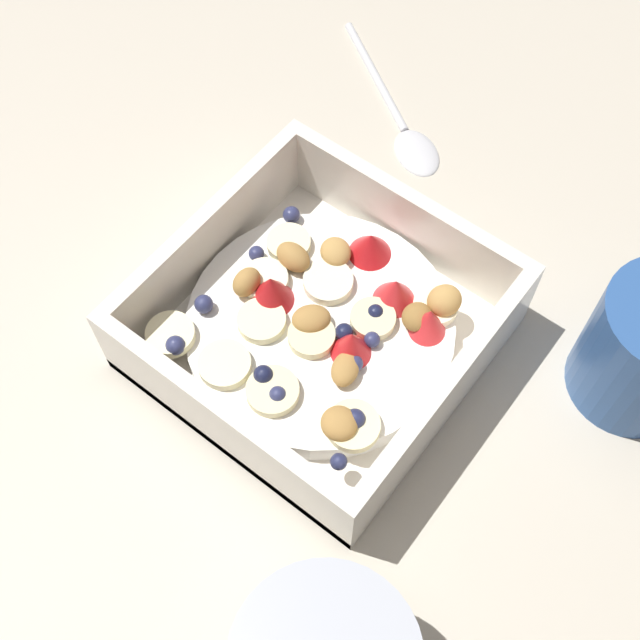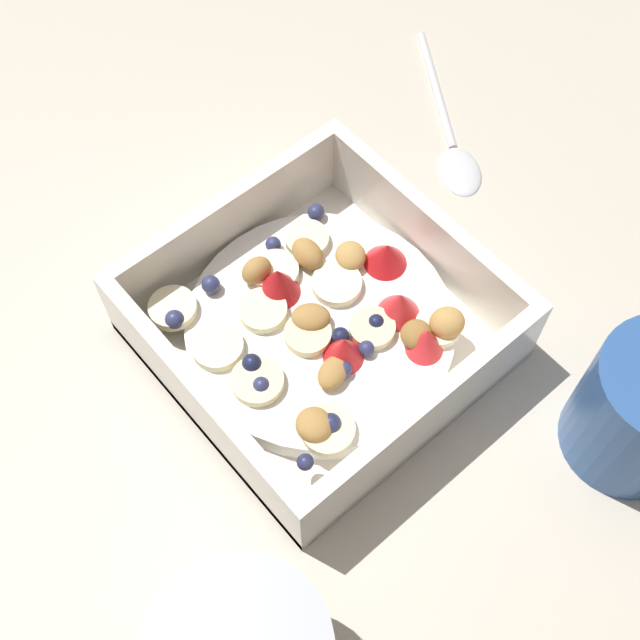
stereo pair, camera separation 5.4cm
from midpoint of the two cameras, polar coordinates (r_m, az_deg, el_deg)
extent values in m
plane|color=beige|center=(0.56, 5.00, -2.20)|extent=(2.40, 2.40, 0.00)
cube|color=white|center=(0.56, 2.74, -1.51)|extent=(0.20, 0.20, 0.01)
cube|color=white|center=(0.57, -3.49, 6.11)|extent=(0.20, 0.01, 0.07)
cube|color=white|center=(0.51, 10.02, -7.12)|extent=(0.20, 0.01, 0.07)
cube|color=white|center=(0.57, 9.87, 5.22)|extent=(0.01, 0.18, 0.07)
cube|color=white|center=(0.51, -5.08, -6.16)|extent=(0.01, 0.18, 0.07)
cylinder|color=white|center=(0.55, 2.80, -0.85)|extent=(0.17, 0.17, 0.02)
cylinder|color=beige|center=(0.54, 6.42, -0.82)|extent=(0.04, 0.04, 0.01)
cylinder|color=#F7EFC6|center=(0.55, -0.29, 3.09)|extent=(0.04, 0.04, 0.01)
cylinder|color=beige|center=(0.53, 2.05, -1.24)|extent=(0.03, 0.03, 0.01)
cylinder|color=#F7EFC6|center=(0.54, 10.80, -0.72)|extent=(0.04, 0.04, 0.01)
cylinder|color=#F4EAB7|center=(0.54, -7.22, 0.56)|extent=(0.04, 0.04, 0.01)
cylinder|color=#F4EAB7|center=(0.53, -4.11, -2.07)|extent=(0.04, 0.04, 0.01)
cylinder|color=beige|center=(0.50, 3.61, -7.73)|extent=(0.04, 0.04, 0.01)
cylinder|color=beige|center=(0.52, -1.32, -4.43)|extent=(0.05, 0.05, 0.01)
cylinder|color=#F4EAB7|center=(0.54, -1.07, 0.39)|extent=(0.04, 0.04, 0.01)
cylinder|color=#F4EAB7|center=(0.57, 1.81, 5.25)|extent=(0.04, 0.04, 0.01)
cylinder|color=#F7EFC6|center=(0.55, 3.93, 2.22)|extent=(0.04, 0.04, 0.01)
cone|color=red|center=(0.52, 4.59, -2.22)|extent=(0.03, 0.03, 0.02)
cone|color=red|center=(0.56, 7.27, 4.21)|extent=(0.03, 0.03, 0.02)
cone|color=red|center=(0.54, -0.05, 2.38)|extent=(0.04, 0.04, 0.03)
cone|color=red|center=(0.53, 10.12, -1.61)|extent=(0.03, 0.03, 0.02)
cone|color=red|center=(0.54, 8.26, 0.81)|extent=(0.04, 0.04, 0.02)
sphere|color=navy|center=(0.58, 2.38, 7.12)|extent=(0.01, 0.01, 0.01)
sphere|color=navy|center=(0.53, 6.07, -2.19)|extent=(0.01, 0.01, 0.01)
sphere|color=#23284C|center=(0.49, 2.12, -9.91)|extent=(0.01, 0.01, 0.01)
sphere|color=navy|center=(0.54, -7.07, -0.21)|extent=(0.01, 0.01, 0.01)
sphere|color=#191E3D|center=(0.52, -1.73, -3.22)|extent=(0.01, 0.01, 0.01)
sphere|color=navy|center=(0.51, -1.04, -4.73)|extent=(0.01, 0.01, 0.01)
sphere|color=#23284C|center=(0.50, 3.80, -7.30)|extent=(0.01, 0.01, 0.01)
sphere|color=navy|center=(0.52, 4.56, -3.60)|extent=(0.01, 0.01, 0.01)
sphere|color=navy|center=(0.57, -0.12, 5.20)|extent=(0.01, 0.01, 0.01)
sphere|color=navy|center=(0.55, -4.67, 2.18)|extent=(0.01, 0.01, 0.01)
sphere|color=navy|center=(0.54, 2.01, 0.27)|extent=(0.01, 0.01, 0.01)
sphere|color=#191E3D|center=(0.54, 6.69, -0.39)|extent=(0.01, 0.01, 0.01)
sphere|color=#191E3D|center=(0.53, 4.31, -1.37)|extent=(0.01, 0.01, 0.01)
ellipsoid|color=olive|center=(0.53, 9.41, -1.20)|extent=(0.02, 0.02, 0.02)
ellipsoid|color=#AD7F42|center=(0.55, -1.56, 3.15)|extent=(0.02, 0.02, 0.02)
ellipsoid|color=tan|center=(0.54, 11.45, -0.44)|extent=(0.03, 0.03, 0.02)
ellipsoid|color=#AD7F42|center=(0.53, 2.26, -0.08)|extent=(0.03, 0.03, 0.01)
ellipsoid|color=#AD7F42|center=(0.52, 3.84, -3.85)|extent=(0.03, 0.02, 0.01)
ellipsoid|color=#AD7F42|center=(0.56, 1.90, 4.29)|extent=(0.02, 0.03, 0.02)
ellipsoid|color=#AD7F42|center=(0.50, 2.67, -7.41)|extent=(0.03, 0.03, 0.02)
ellipsoid|color=tan|center=(0.56, 4.83, 4.13)|extent=(0.03, 0.03, 0.01)
ellipsoid|color=silver|center=(0.65, 11.89, 9.87)|extent=(0.05, 0.06, 0.01)
cylinder|color=silver|center=(0.71, 10.16, 15.23)|extent=(0.07, 0.11, 0.01)
camera|label=1|loc=(0.03, -87.13, 5.06)|focal=47.14mm
camera|label=2|loc=(0.03, 92.87, -5.06)|focal=47.14mm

